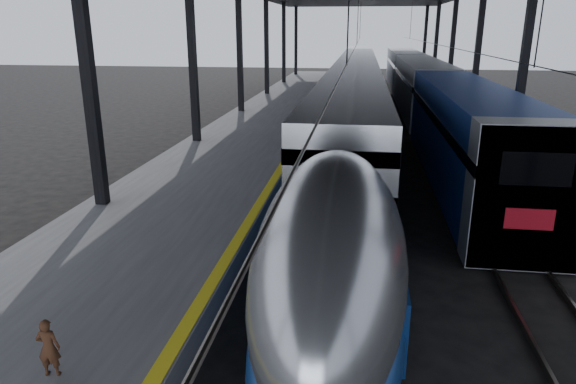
# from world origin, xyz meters

# --- Properties ---
(ground) EXTENTS (160.00, 160.00, 0.00)m
(ground) POSITION_xyz_m (0.00, 0.00, 0.00)
(ground) COLOR black
(ground) RESTS_ON ground
(platform) EXTENTS (6.00, 80.00, 1.00)m
(platform) POSITION_xyz_m (-3.50, 20.00, 0.50)
(platform) COLOR #4C4C4F
(platform) RESTS_ON ground
(yellow_strip) EXTENTS (0.30, 80.00, 0.01)m
(yellow_strip) POSITION_xyz_m (-0.70, 20.00, 1.00)
(yellow_strip) COLOR yellow
(yellow_strip) RESTS_ON platform
(rails) EXTENTS (6.52, 80.00, 0.16)m
(rails) POSITION_xyz_m (4.50, 20.00, 0.08)
(rails) COLOR slate
(rails) RESTS_ON ground
(tgv_train) EXTENTS (2.98, 65.20, 4.27)m
(tgv_train) POSITION_xyz_m (2.00, 26.78, 2.00)
(tgv_train) COLOR #ACAEB3
(tgv_train) RESTS_ON ground
(second_train) EXTENTS (3.00, 56.05, 4.14)m
(second_train) POSITION_xyz_m (7.00, 30.94, 2.10)
(second_train) COLOR navy
(second_train) RESTS_ON ground
(child) EXTENTS (0.41, 0.30, 1.03)m
(child) POSITION_xyz_m (-2.41, -3.35, 1.51)
(child) COLOR #442616
(child) RESTS_ON platform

